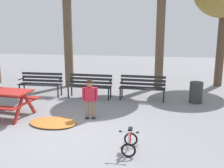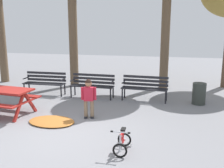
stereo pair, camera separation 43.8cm
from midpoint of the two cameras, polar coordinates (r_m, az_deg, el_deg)
ground at (r=6.22m, az=-12.41°, el=-11.69°), size 36.00×36.00×0.00m
picnic_table at (r=8.11m, az=-25.05°, el=-2.46°), size 1.91×1.50×0.79m
park_bench_far_left at (r=10.09m, az=-16.69°, el=0.42°), size 1.61×0.50×0.85m
park_bench_left at (r=9.39m, az=-6.25°, el=0.01°), size 1.61×0.49×0.85m
park_bench_right at (r=9.10m, az=5.42°, el=-0.37°), size 1.62×0.52×0.85m
child_standing at (r=7.16m, az=-6.67°, el=-2.60°), size 0.42×0.21×1.13m
kids_bicycle at (r=5.42m, az=1.59°, el=-12.80°), size 0.39×0.57×0.54m
leaf_pile at (r=7.15m, az=-14.69°, el=-8.27°), size 1.35×1.00×0.07m
trash_bin at (r=9.11m, az=16.84°, el=-1.81°), size 0.44×0.44×0.72m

